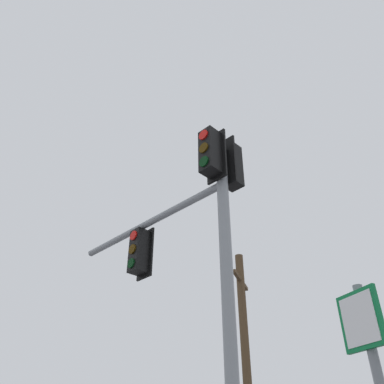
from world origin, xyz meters
TOP-DOWN VIEW (x-y plane):
  - signal_mast_assembly at (0.76, 1.15)m, footprint 1.22×4.31m
  - utility_pole_wooden at (6.93, 6.79)m, footprint 1.73×1.26m

SIDE VIEW (x-z plane):
  - utility_pole_wooden at x=6.93m, z-range 0.12..8.53m
  - signal_mast_assembly at x=0.76m, z-range 1.47..8.45m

